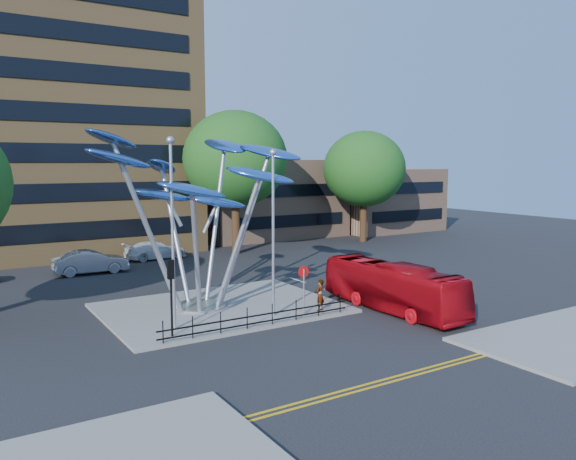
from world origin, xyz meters
TOP-DOWN VIEW (x-y plane):
  - ground at (0.00, 0.00)m, footprint 120.00×120.00m
  - traffic_island at (-1.00, 6.00)m, footprint 12.00×9.00m
  - double_yellow_near at (0.00, -6.00)m, footprint 40.00×0.12m
  - double_yellow_far at (0.00, -6.30)m, footprint 40.00×0.12m
  - brick_tower at (-6.00, 32.00)m, footprint 25.00×15.00m
  - low_building_near at (16.00, 30.00)m, footprint 15.00×8.00m
  - low_building_far at (30.00, 28.00)m, footprint 12.00×8.00m
  - tree_right at (8.00, 22.00)m, footprint 8.80×8.80m
  - tree_far at (22.00, 22.00)m, footprint 8.00×8.00m
  - leaf_sculpture at (-2.07, 6.68)m, footprint 12.72×9.54m
  - street_lamp_left at (-4.50, 3.50)m, footprint 0.36×0.36m
  - street_lamp_right at (0.50, 3.00)m, footprint 0.36×0.36m
  - traffic_light_island at (-5.00, 2.50)m, footprint 0.28×0.18m
  - no_entry_sign_island at (2.00, 2.52)m, footprint 0.60×0.10m
  - pedestrian_railing_front at (-1.00, 1.70)m, footprint 10.00×0.06m
  - red_bus at (6.60, 0.99)m, footprint 2.17×9.12m
  - pedestrian at (3.00, 2.50)m, footprint 0.72×0.63m
  - parked_car_mid at (-4.61, 19.58)m, footprint 5.07×1.93m
  - parked_car_right at (1.24, 23.00)m, footprint 5.12×2.40m

SIDE VIEW (x-z plane):
  - ground at x=0.00m, z-range 0.00..0.00m
  - double_yellow_near at x=0.00m, z-range 0.00..0.01m
  - double_yellow_far at x=0.00m, z-range 0.00..0.01m
  - traffic_island at x=-1.00m, z-range 0.00..0.15m
  - pedestrian_railing_front at x=-1.00m, z-range 0.05..1.05m
  - parked_car_right at x=1.24m, z-range 0.00..1.44m
  - parked_car_mid at x=-4.61m, z-range 0.00..1.65m
  - pedestrian at x=3.00m, z-range 0.15..1.80m
  - red_bus at x=6.60m, z-range 0.00..2.54m
  - no_entry_sign_island at x=2.00m, z-range 0.59..3.04m
  - traffic_light_island at x=-5.00m, z-range 0.90..4.33m
  - low_building_far at x=30.00m, z-range 0.00..7.00m
  - low_building_near at x=16.00m, z-range 0.00..8.00m
  - street_lamp_right at x=0.50m, z-range 0.94..9.24m
  - street_lamp_left at x=-4.50m, z-range 0.96..9.76m
  - leaf_sculpture at x=-2.07m, z-range 2.12..11.63m
  - tree_far at x=22.00m, z-range 1.70..12.51m
  - tree_right at x=8.00m, z-range 1.98..14.09m
  - brick_tower at x=-6.00m, z-range 0.00..30.00m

